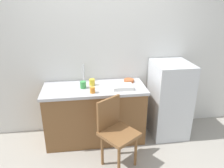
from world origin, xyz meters
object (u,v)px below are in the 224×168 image
at_px(chair, 116,130).
at_px(dish_tray, 123,87).
at_px(terracotta_bowl, 129,81).
at_px(cup_orange, 93,90).
at_px(cup_yellow, 92,82).
at_px(refrigerator, 169,99).
at_px(cup_green, 83,85).

height_order(chair, dish_tray, dish_tray).
xyz_separation_m(dish_tray, terracotta_bowl, (0.14, 0.24, -0.00)).
bearing_deg(cup_orange, dish_tray, 11.69).
relative_size(chair, cup_yellow, 9.84).
xyz_separation_m(refrigerator, chair, (-0.92, -0.59, -0.08)).
distance_m(terracotta_bowl, cup_orange, 0.66).
xyz_separation_m(terracotta_bowl, cup_yellow, (-0.56, -0.05, 0.02)).
relative_size(dish_tray, cup_orange, 3.48).
relative_size(refrigerator, cup_green, 11.88).
bearing_deg(dish_tray, cup_orange, -168.31).
bearing_deg(cup_yellow, dish_tray, -24.31).
bearing_deg(terracotta_bowl, cup_green, -168.06).
relative_size(cup_green, cup_yellow, 1.08).
bearing_deg(cup_yellow, cup_orange, -91.78).
height_order(terracotta_bowl, cup_green, cup_green).
xyz_separation_m(chair, terracotta_bowl, (0.31, 0.73, 0.37)).
relative_size(chair, terracotta_bowl, 6.00).
distance_m(chair, cup_green, 0.80).
relative_size(chair, cup_green, 9.14).
distance_m(cup_green, cup_yellow, 0.16).
bearing_deg(cup_orange, refrigerator, 9.52).
bearing_deg(terracotta_bowl, dish_tray, -120.14).
bearing_deg(cup_yellow, refrigerator, -3.92).
height_order(terracotta_bowl, cup_yellow, cup_yellow).
height_order(dish_tray, cup_yellow, cup_yellow).
bearing_deg(chair, cup_orange, 87.21).
bearing_deg(dish_tray, cup_green, 169.96).
height_order(chair, cup_yellow, cup_yellow).
bearing_deg(chair, cup_yellow, 74.68).
bearing_deg(refrigerator, chair, -147.11).
distance_m(dish_tray, cup_green, 0.56).
distance_m(dish_tray, cup_orange, 0.43).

